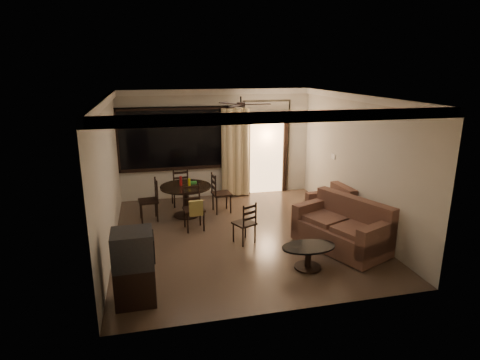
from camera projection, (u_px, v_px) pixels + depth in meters
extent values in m
plane|color=#7F6651|center=(241.00, 235.00, 8.24)|extent=(5.50, 5.50, 0.00)
plane|color=beige|center=(217.00, 144.00, 10.44)|extent=(5.00, 0.00, 5.00)
plane|color=beige|center=(288.00, 219.00, 5.29)|extent=(5.00, 0.00, 5.00)
plane|color=beige|center=(108.00, 176.00, 7.32)|extent=(0.00, 5.50, 5.50)
plane|color=beige|center=(357.00, 162.00, 8.41)|extent=(0.00, 5.50, 5.50)
plane|color=white|center=(241.00, 96.00, 7.48)|extent=(5.50, 5.50, 0.00)
cube|color=black|center=(174.00, 139.00, 10.13)|extent=(2.70, 0.04, 1.45)
cylinder|color=black|center=(177.00, 107.00, 9.85)|extent=(3.20, 0.03, 0.03)
cube|color=#FFC684|center=(267.00, 155.00, 10.79)|extent=(0.91, 0.03, 2.08)
cube|color=white|center=(333.00, 157.00, 9.42)|extent=(0.02, 0.18, 0.12)
cylinder|color=black|center=(241.00, 100.00, 7.50)|extent=(0.03, 0.03, 0.12)
cylinder|color=black|center=(241.00, 104.00, 7.52)|extent=(0.16, 0.16, 0.08)
cylinder|color=black|center=(186.00, 187.00, 9.12)|extent=(1.16, 1.16, 0.04)
cylinder|color=black|center=(186.00, 201.00, 9.21)|extent=(0.12, 0.12, 0.67)
cylinder|color=black|center=(187.00, 215.00, 9.31)|extent=(0.58, 0.58, 0.03)
cylinder|color=maroon|center=(181.00, 181.00, 9.10)|extent=(0.06, 0.06, 0.22)
cylinder|color=gold|center=(189.00, 182.00, 9.07)|extent=(0.06, 0.06, 0.18)
cube|color=#27822E|center=(194.00, 183.00, 9.28)|extent=(0.14, 0.10, 0.05)
cube|color=black|center=(148.00, 201.00, 8.93)|extent=(0.46, 0.46, 0.04)
cube|color=black|center=(222.00, 194.00, 9.45)|extent=(0.46, 0.46, 0.04)
cube|color=black|center=(194.00, 209.00, 8.41)|extent=(0.46, 0.46, 0.04)
cube|color=#A69447|center=(196.00, 208.00, 8.17)|extent=(0.29, 0.11, 0.32)
cube|color=black|center=(180.00, 188.00, 9.92)|extent=(0.46, 0.46, 0.04)
cube|color=black|center=(135.00, 284.00, 5.82)|extent=(0.58, 0.53, 0.59)
cube|color=black|center=(132.00, 249.00, 5.67)|extent=(0.58, 0.53, 0.52)
cube|color=black|center=(154.00, 246.00, 5.74)|extent=(0.03, 0.42, 0.36)
cube|color=#41211E|center=(340.00, 237.00, 7.57)|extent=(1.53, 1.96, 0.43)
cube|color=#41211E|center=(354.00, 215.00, 7.68)|extent=(0.88, 1.68, 0.70)
cube|color=#41211E|center=(376.00, 240.00, 6.92)|extent=(0.92, 0.54, 0.54)
cube|color=#41211E|center=(311.00, 214.00, 8.11)|extent=(0.92, 0.54, 0.54)
cube|color=#41211E|center=(339.00, 225.00, 7.48)|extent=(1.20, 1.65, 0.13)
cube|color=#41211E|center=(329.00, 214.00, 8.81)|extent=(0.87, 0.87, 0.38)
cube|color=#41211E|center=(343.00, 199.00, 8.81)|extent=(0.26, 0.82, 0.62)
cube|color=#41211E|center=(338.00, 211.00, 8.46)|extent=(0.82, 0.24, 0.48)
cube|color=#41211E|center=(323.00, 202.00, 9.05)|extent=(0.82, 0.24, 0.48)
cube|color=#41211E|center=(328.00, 205.00, 8.73)|extent=(0.62, 0.66, 0.11)
ellipsoid|color=navy|center=(328.00, 200.00, 8.71)|extent=(0.34, 0.29, 0.10)
ellipsoid|color=black|center=(309.00, 247.00, 6.78)|extent=(0.93, 0.56, 0.03)
cylinder|color=black|center=(308.00, 257.00, 6.83)|extent=(0.10, 0.10, 0.37)
cylinder|color=black|center=(308.00, 267.00, 6.88)|extent=(0.46, 0.46, 0.03)
cube|color=black|center=(244.00, 223.00, 7.79)|extent=(0.49, 0.49, 0.04)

